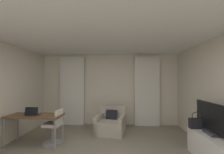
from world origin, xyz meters
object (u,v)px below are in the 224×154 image
Objects in this scene: tv_console at (214,150)px; handbag_primary at (196,123)px; laptop at (33,113)px; tv_flatscreen at (212,119)px; armchair at (111,124)px; desk_chair at (54,129)px; desk at (35,117)px.

tv_console is 3.33× the size of handbag_primary.
laptop reaches higher than handbag_primary.
tv_console is 0.60m from handbag_primary.
handbag_primary is (-0.12, 0.38, -0.18)m from tv_flatscreen.
handbag_primary is at bearing -32.65° from armchair.
desk_chair is at bearing 174.17° from handbag_primary.
tv_flatscreen reaches higher than laptop.
desk_chair is at bearing 168.40° from tv_flatscreen.
handbag_primary is (3.41, -0.35, 0.29)m from desk_chair.
tv_flatscreen is at bearing -11.60° from desk_chair.
tv_flatscreen is (4.05, -0.64, 0.07)m from laptop.
laptop is at bearing -170.58° from desk_chair.
desk is at bearing 169.74° from tv_console.
armchair is 2.25m from laptop.
armchair is at bearing 27.25° from desk.
desk is 4.11× the size of laptop.
tv_flatscreen is at bearing 90.00° from tv_console.
laptop is 0.30× the size of tv_flatscreen.
handbag_primary is at bearing -4.45° from desk.
desk_chair is at bearing -146.68° from armchair.
desk_chair is 3.44m from handbag_primary.
desk_chair is 3.61m from tv_console.
tv_flatscreen is (4.01, -0.68, 0.18)m from desk.
handbag_primary is (1.99, -1.28, 0.42)m from armchair.
desk_chair is at bearing 5.39° from desk.
desk is at bearing 170.38° from tv_flatscreen.
desk_chair reaches higher than tv_console.
desk is 1.24× the size of tv_flatscreen.
armchair is at bearing 147.35° from handbag_primary.
desk_chair is 2.65× the size of laptop.
tv_console is at bearing -74.22° from handbag_primary.
tv_flatscreen is 2.98× the size of handbag_primary.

